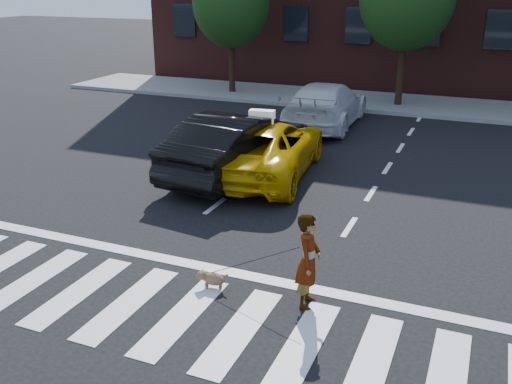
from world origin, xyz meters
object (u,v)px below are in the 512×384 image
woman (308,261)px  dog (211,278)px  taxi (265,148)px  black_sedan (239,145)px  white_suv (326,105)px

woman → dog: 1.79m
taxi → black_sedan: bearing=24.9°
black_sedan → woman: 6.66m
black_sedan → woman: black_sedan is taller
white_suv → woman: (3.11, -11.76, 0.01)m
woman → dog: size_ratio=2.86×
taxi → woman: size_ratio=3.36×
black_sedan → white_suv: size_ratio=0.97×
black_sedan → dog: size_ratio=9.35×
taxi → white_suv: size_ratio=0.99×
taxi → black_sedan: 0.71m
black_sedan → dog: 6.05m
woman → dog: (-1.68, -0.12, -0.61)m
woman → white_suv: bearing=9.6°
white_suv → dog: (1.43, -11.89, -0.59)m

